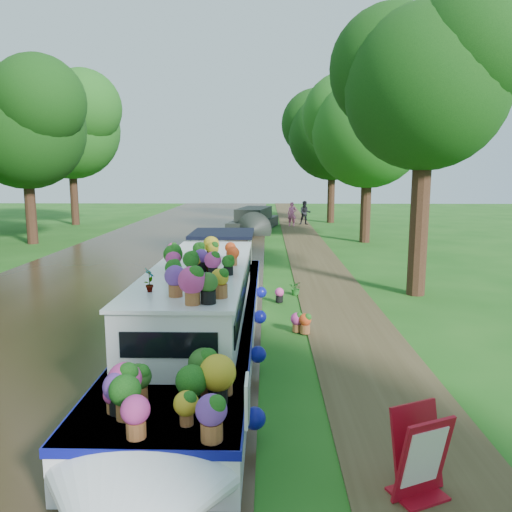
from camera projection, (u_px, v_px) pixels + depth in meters
The scene contains 14 objects.
ground at pixel (300, 322), 12.79m from camera, with size 100.00×100.00×0.00m, color #1A5114.
canal_water at pixel (69, 320), 12.92m from camera, with size 10.00×100.00×0.02m, color black.
towpath at pixel (347, 322), 12.76m from camera, with size 2.20×100.00×0.03m, color #42361F.
plant_boat at pixel (201, 313), 10.55m from camera, with size 2.29×13.52×2.26m.
tree_near_overhang at pixel (426, 75), 14.64m from camera, with size 5.52×5.28×8.99m.
tree_near_mid at pixel (368, 122), 26.50m from camera, with size 6.90×6.60×9.40m.
tree_near_far at pixel (332, 129), 37.26m from camera, with size 7.59×7.26×10.30m.
tree_far_c at pixel (24, 119), 25.90m from camera, with size 7.13×6.82×9.59m.
tree_far_d at pixel (70, 122), 35.66m from camera, with size 8.05×7.70×10.85m.
second_boat at pixel (254, 221), 33.13m from camera, with size 3.41×7.99×1.49m.
sandwich_board at pixel (420, 459), 5.77m from camera, with size 0.73×0.76×1.05m.
pedestrian_pink at pixel (292, 214), 35.38m from camera, with size 0.62×0.41×1.71m, color #E05CAD.
pedestrian_dark at pixel (305, 213), 36.40m from camera, with size 0.84×0.65×1.73m, color black.
verge_plant at pixel (296, 288), 15.55m from camera, with size 0.41×0.35×0.45m, color #21661E.
Camera 1 is at (-0.86, -12.36, 3.78)m, focal length 35.00 mm.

